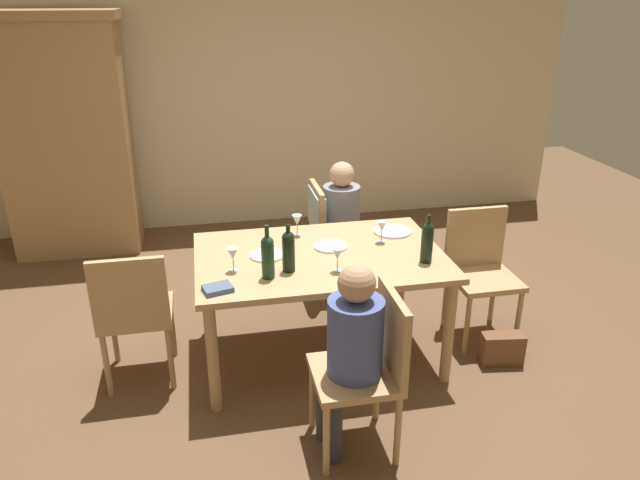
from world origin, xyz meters
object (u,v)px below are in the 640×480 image
object	(u,v)px
wine_glass_near_right	(382,227)
handbag	(502,349)
dinner_plate_guest_left	(267,255)
dining_table	(320,266)
chair_near	(371,361)
chair_left_end	(134,309)
wine_glass_near_left	(297,221)
armoire_cabinet	(66,137)
chair_far_right	(326,225)
wine_bottle_dark_red	(427,241)
chair_right_end	(480,264)
wine_bottle_short_olive	(288,250)
dinner_plate_guest_right	(392,231)
wine_glass_far	(337,255)
dinner_plate_host	(331,246)
wine_bottle_tall_green	(268,255)
wine_glass_centre	(233,255)
person_woman_host	(350,347)
person_man_bearded	(344,218)

from	to	relation	value
wine_glass_near_right	handbag	xyz separation A→B (m)	(0.73, -0.47, -0.75)
wine_glass_near_right	dinner_plate_guest_left	world-z (taller)	wine_glass_near_right
dining_table	chair_near	size ratio (longest dim) A/B	1.73
handbag	chair_left_end	bearing A→B (deg)	173.63
dining_table	wine_glass_near_right	distance (m)	0.50
wine_glass_near_left	dinner_plate_guest_left	distance (m)	0.41
dining_table	armoire_cabinet	bearing A→B (deg)	129.81
chair_far_right	wine_bottle_dark_red	size ratio (longest dim) A/B	2.94
chair_right_end	wine_bottle_short_olive	size ratio (longest dim) A/B	3.06
chair_right_end	wine_bottle_short_olive	distance (m)	1.48
wine_glass_near_left	dinner_plate_guest_right	distance (m)	0.68
chair_right_end	wine_glass_far	bearing A→B (deg)	17.21
dinner_plate_host	dinner_plate_guest_right	size ratio (longest dim) A/B	0.84
wine_glass_far	dinner_plate_host	bearing A→B (deg)	83.95
wine_bottle_dark_red	wine_glass_far	xyz separation A→B (m)	(-0.57, -0.02, -0.03)
chair_left_end	wine_glass_near_right	distance (m)	1.67
wine_glass_far	chair_left_end	bearing A→B (deg)	171.97
armoire_cabinet	wine_glass_near_left	size ratio (longest dim) A/B	14.63
chair_right_end	wine_glass_near_left	world-z (taller)	chair_right_end
chair_far_right	chair_right_end	xyz separation A→B (m)	(0.94, -0.82, -0.06)
dinner_plate_guest_left	wine_glass_near_right	bearing A→B (deg)	5.92
wine_glass_near_left	wine_glass_far	size ratio (longest dim) A/B	1.00
wine_glass_far	dinner_plate_guest_left	distance (m)	0.50
armoire_cabinet	wine_glass_near_left	xyz separation A→B (m)	(1.81, -1.93, -0.23)
chair_right_end	wine_bottle_tall_green	distance (m)	1.63
chair_near	dining_table	bearing A→B (deg)	5.49
wine_glass_near_left	chair_left_end	bearing A→B (deg)	-158.10
dinner_plate_guest_right	wine_bottle_tall_green	bearing A→B (deg)	-150.32
chair_far_right	dinner_plate_host	bearing A→B (deg)	-10.02
wine_glass_near_right	dinner_plate_host	xyz separation A→B (m)	(-0.36, -0.02, -0.10)
wine_glass_near_left	dinner_plate_guest_right	xyz separation A→B (m)	(0.67, -0.08, -0.10)
wine_bottle_tall_green	wine_glass_centre	distance (m)	0.24
chair_right_end	wine_bottle_tall_green	xyz separation A→B (m)	(-1.54, -0.35, 0.37)
wine_bottle_short_olive	wine_glass_near_left	world-z (taller)	wine_bottle_short_olive
dining_table	person_woman_host	bearing A→B (deg)	-91.62
wine_glass_centre	dinner_plate_host	size ratio (longest dim) A/B	0.66
armoire_cabinet	wine_glass_near_left	bearing A→B (deg)	-46.84
wine_bottle_tall_green	person_man_bearded	bearing A→B (deg)	57.35
wine_bottle_tall_green	dinner_plate_host	xyz separation A→B (m)	(0.46, 0.36, -0.14)
person_woman_host	wine_glass_near_right	world-z (taller)	person_woman_host
chair_right_end	dinner_plate_guest_right	xyz separation A→B (m)	(-0.60, 0.19, 0.23)
wine_bottle_short_olive	chair_left_end	bearing A→B (deg)	173.24
armoire_cabinet	dining_table	distance (m)	2.99
armoire_cabinet	wine_bottle_short_olive	xyz separation A→B (m)	(1.66, -2.48, -0.20)
chair_far_right	person_woman_host	bearing A→B (deg)	-8.18
wine_bottle_short_olive	wine_glass_near_left	xyz separation A→B (m)	(0.14, 0.55, -0.03)
wine_bottle_short_olive	handbag	xyz separation A→B (m)	(1.41, -0.15, -0.78)
chair_near	wine_glass_far	distance (m)	0.73
dining_table	wine_glass_centre	xyz separation A→B (m)	(-0.56, -0.13, 0.19)
wine_glass_centre	wine_bottle_short_olive	bearing A→B (deg)	-11.22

